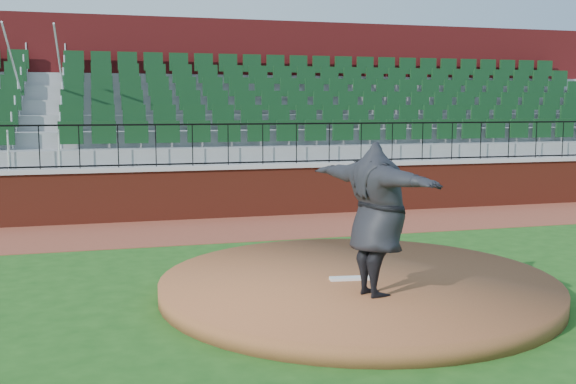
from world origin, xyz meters
name	(u,v)px	position (x,y,z in m)	size (l,w,h in m)	color
ground	(315,291)	(0.00, 0.00, 0.00)	(90.00, 90.00, 0.00)	#1D4F16
warning_track	(242,228)	(0.00, 5.40, 0.01)	(34.00, 3.20, 0.01)	brown
field_wall	(229,193)	(0.00, 7.00, 0.60)	(34.00, 0.35, 1.20)	maroon
wall_cap	(228,167)	(0.00, 7.00, 1.25)	(34.00, 0.45, 0.10)	#B7B7B7
wall_railing	(228,145)	(0.00, 7.00, 1.80)	(34.00, 0.05, 1.00)	black
seating_stands	(210,122)	(0.00, 9.72, 2.30)	(34.00, 5.10, 4.60)	gray
concourse_wall	(197,106)	(0.00, 12.52, 2.75)	(34.00, 0.50, 5.50)	maroon
pitchers_mound	(357,285)	(0.55, -0.32, 0.12)	(5.76, 5.76, 0.25)	brown
pitching_rubber	(351,278)	(0.40, -0.44, 0.27)	(0.60, 0.15, 0.04)	white
pitcher	(377,219)	(0.43, -1.28, 1.26)	(2.49, 0.68, 2.03)	black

